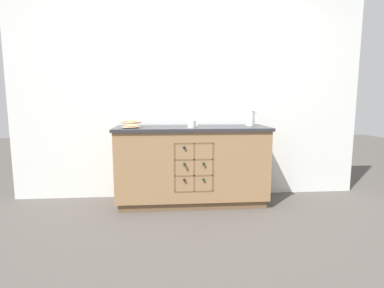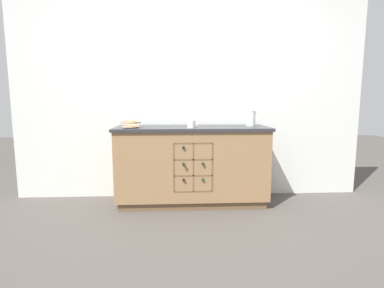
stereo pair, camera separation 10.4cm
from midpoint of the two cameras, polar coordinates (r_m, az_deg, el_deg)
The scene contains 6 objects.
ground_plane at distance 3.68m, azimuth 0.82°, elevation -11.18°, with size 14.00×14.00×0.00m, color #4C4742.
back_wall at distance 3.82m, azimuth 0.50°, elevation 9.01°, with size 4.40×0.06×2.55m, color silver.
kitchen_island at distance 3.55m, azimuth 0.84°, elevation -4.02°, with size 1.78×0.63×0.92m.
fruit_bowl at distance 3.42m, azimuth -10.71°, elevation 3.83°, with size 0.23×0.23×0.08m.
white_pitcher at distance 3.69m, azimuth 12.00°, elevation 4.88°, with size 0.17×0.11×0.18m.
ceramic_mug at distance 3.34m, azimuth 0.81°, elevation 3.82°, with size 0.12×0.09×0.08m.
Camera 2 is at (-0.19, -3.47, 1.21)m, focal length 28.00 mm.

